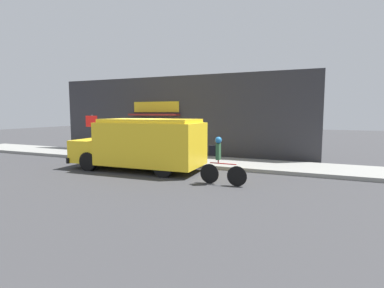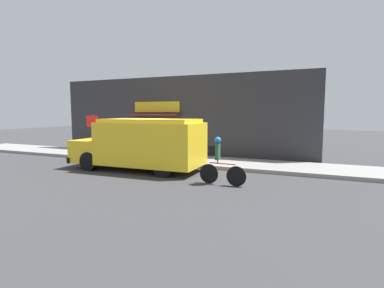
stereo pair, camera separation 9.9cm
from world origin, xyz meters
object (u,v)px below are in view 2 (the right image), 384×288
(cyclist, at_px, (219,161))
(stop_sign_post, at_px, (93,128))
(school_bus, at_px, (142,144))
(trash_bin, at_px, (167,147))

(cyclist, xyz_separation_m, stop_sign_post, (-8.38, 3.21, 0.82))
(school_bus, xyz_separation_m, trash_bin, (-0.58, 3.31, -0.53))
(cyclist, bearing_deg, school_bus, 165.98)
(school_bus, height_order, cyclist, school_bus)
(trash_bin, bearing_deg, cyclist, -45.22)
(cyclist, distance_m, stop_sign_post, 9.01)
(school_bus, height_order, stop_sign_post, stop_sign_post)
(school_bus, distance_m, cyclist, 4.02)
(school_bus, distance_m, trash_bin, 3.40)
(cyclist, height_order, trash_bin, cyclist)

